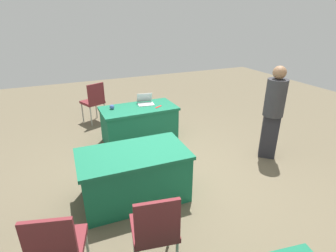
% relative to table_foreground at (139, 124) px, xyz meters
% --- Properties ---
extents(ground_plane, '(14.40, 14.40, 0.00)m').
position_rel_table_foreground_xyz_m(ground_plane, '(-0.00, 1.43, -0.37)').
color(ground_plane, brown).
extents(table_foreground, '(1.49, 0.78, 0.73)m').
position_rel_table_foreground_xyz_m(table_foreground, '(0.00, 0.00, 0.00)').
color(table_foreground, '#196647').
rests_on(table_foreground, ground).
extents(table_mid_left, '(1.51, 0.89, 0.73)m').
position_rel_table_foreground_xyz_m(table_mid_left, '(0.63, 1.73, 0.00)').
color(table_mid_left, '#196647').
rests_on(table_mid_left, ground).
extents(chair_tucked_left, '(0.51, 0.51, 0.97)m').
position_rel_table_foreground_xyz_m(chair_tucked_left, '(0.79, 2.95, 0.20)').
color(chair_tucked_left, '#9E9993').
rests_on(chair_tucked_left, ground).
extents(chair_tucked_right, '(0.58, 0.58, 0.98)m').
position_rel_table_foreground_xyz_m(chair_tucked_right, '(0.66, -1.38, 0.20)').
color(chair_tucked_right, '#9E9993').
rests_on(chair_tucked_right, ground).
extents(chair_aisle, '(0.54, 0.54, 0.97)m').
position_rel_table_foreground_xyz_m(chair_aisle, '(1.66, 2.81, 0.20)').
color(chair_aisle, '#9E9993').
rests_on(chair_aisle, ground).
extents(person_presenter, '(0.48, 0.48, 1.67)m').
position_rel_table_foreground_xyz_m(person_presenter, '(-1.94, 1.57, 0.56)').
color(person_presenter, '#26262D').
rests_on(person_presenter, ground).
extents(laptop_silver, '(0.36, 0.33, 0.21)m').
position_rel_table_foreground_xyz_m(laptop_silver, '(-0.20, -0.14, 0.40)').
color(laptop_silver, silver).
rests_on(laptop_silver, table_foreground).
extents(yarn_ball, '(0.09, 0.09, 0.09)m').
position_rel_table_foreground_xyz_m(yarn_ball, '(0.50, -0.10, 0.41)').
color(yarn_ball, '#3F5999').
rests_on(yarn_ball, table_foreground).
extents(scissors_red, '(0.17, 0.13, 0.01)m').
position_rel_table_foreground_xyz_m(scissors_red, '(-0.37, 0.14, 0.37)').
color(scissors_red, red).
rests_on(scissors_red, table_foreground).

